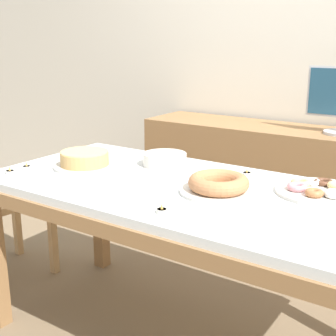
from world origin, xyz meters
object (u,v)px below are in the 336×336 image
object	(u,v)px
pastry_platter	(320,190)
tealight_near_front	(10,172)
cake_golden_bundt	(219,185)
tealight_left_edge	(162,210)
cake_chocolate_round	(85,160)
tealight_near_cakes	(27,167)
plate_stack	(165,159)
tealight_centre	(247,174)

from	to	relation	value
pastry_platter	tealight_near_front	size ratio (longest dim) A/B	8.86
cake_golden_bundt	pastry_platter	size ratio (longest dim) A/B	0.87
pastry_platter	tealight_left_edge	distance (m)	0.66
cake_golden_bundt	pastry_platter	xyz separation A→B (m)	(0.34, 0.21, -0.02)
cake_chocolate_round	tealight_near_cakes	size ratio (longest dim) A/B	7.38
cake_chocolate_round	plate_stack	bearing A→B (deg)	39.05
tealight_left_edge	tealight_centre	bearing A→B (deg)	85.09
tealight_near_front	tealight_left_edge	distance (m)	0.85
cake_golden_bundt	tealight_left_edge	xyz separation A→B (m)	(-0.06, -0.31, -0.02)
cake_golden_bundt	tealight_left_edge	size ratio (longest dim) A/B	7.72
plate_stack	tealight_near_cakes	world-z (taller)	plate_stack
tealight_centre	pastry_platter	bearing A→B (deg)	-10.58
plate_stack	tealight_left_edge	size ratio (longest dim) A/B	5.25
tealight_centre	tealight_near_cakes	world-z (taller)	same
cake_chocolate_round	tealight_centre	xyz separation A→B (m)	(0.70, 0.30, -0.03)
tealight_near_front	tealight_left_edge	bearing A→B (deg)	-1.29
pastry_platter	tealight_near_cakes	xyz separation A→B (m)	(-1.24, -0.41, -0.00)
cake_golden_bundt	tealight_near_front	distance (m)	0.95
cake_golden_bundt	tealight_near_front	bearing A→B (deg)	-162.09
cake_chocolate_round	tealight_left_edge	xyz separation A→B (m)	(0.64, -0.29, -0.03)
cake_chocolate_round	pastry_platter	xyz separation A→B (m)	(1.04, 0.23, -0.02)
tealight_centre	tealight_near_cakes	bearing A→B (deg)	-152.01
cake_golden_bundt	tealight_near_front	xyz separation A→B (m)	(-0.90, -0.29, -0.02)
cake_golden_bundt	tealight_left_edge	world-z (taller)	cake_golden_bundt
cake_golden_bundt	tealight_near_cakes	size ratio (longest dim) A/B	7.72
cake_chocolate_round	tealight_near_cakes	world-z (taller)	cake_chocolate_round
tealight_centre	tealight_near_cakes	xyz separation A→B (m)	(-0.90, -0.48, 0.00)
pastry_platter	tealight_centre	xyz separation A→B (m)	(-0.34, 0.06, -0.00)
cake_chocolate_round	tealight_near_front	size ratio (longest dim) A/B	7.38
plate_stack	tealight_left_edge	bearing A→B (deg)	-56.49
cake_chocolate_round	tealight_near_cakes	xyz separation A→B (m)	(-0.20, -0.18, -0.03)
plate_stack	tealight_near_front	size ratio (longest dim) A/B	5.25
plate_stack	tealight_near_cakes	distance (m)	0.65
tealight_near_front	tealight_centre	bearing A→B (deg)	32.47
tealight_near_front	tealight_near_cakes	xyz separation A→B (m)	(0.00, 0.09, 0.00)
tealight_left_edge	tealight_near_cakes	bearing A→B (deg)	172.38
pastry_platter	plate_stack	distance (m)	0.75
plate_stack	tealight_centre	bearing A→B (deg)	8.48
tealight_near_front	tealight_left_edge	xyz separation A→B (m)	(0.85, -0.02, 0.00)
cake_chocolate_round	cake_golden_bundt	xyz separation A→B (m)	(0.70, 0.02, -0.00)
cake_golden_bundt	tealight_near_cakes	distance (m)	0.93
pastry_platter	tealight_centre	world-z (taller)	pastry_platter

